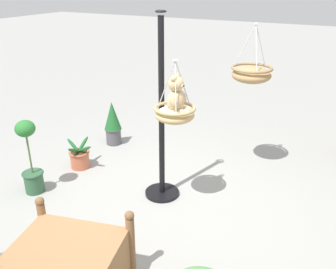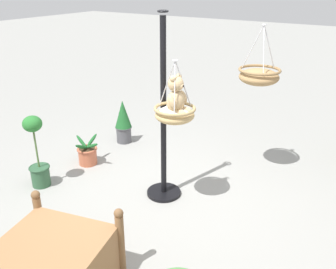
% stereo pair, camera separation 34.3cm
% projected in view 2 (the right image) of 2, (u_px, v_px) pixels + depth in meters
% --- Properties ---
extents(ground_plane, '(40.00, 40.00, 0.00)m').
position_uv_depth(ground_plane, '(164.00, 204.00, 4.55)').
color(ground_plane, gray).
extents(display_pole_central, '(0.44, 0.44, 2.29)m').
position_uv_depth(display_pole_central, '(164.00, 146.00, 4.50)').
color(display_pole_central, black).
rests_on(display_pole_central, ground).
extents(hanging_basket_with_teddy, '(0.47, 0.47, 0.70)m').
position_uv_depth(hanging_basket_with_teddy, '(175.00, 114.00, 4.05)').
color(hanging_basket_with_teddy, tan).
extents(teddy_bear, '(0.30, 0.26, 0.44)m').
position_uv_depth(teddy_bear, '(177.00, 98.00, 3.96)').
color(teddy_bear, tan).
extents(hanging_basket_left_high, '(0.54, 0.54, 0.76)m').
position_uv_depth(hanging_basket_left_high, '(259.00, 76.00, 4.71)').
color(hanging_basket_left_high, '#A37F51').
extents(wooden_planter_box, '(1.07, 1.14, 0.71)m').
position_uv_depth(wooden_planter_box, '(55.00, 264.00, 3.21)').
color(wooden_planter_box, '#9E7047').
rests_on(wooden_planter_box, ground).
extents(potted_plant_flowering_red, '(0.51, 0.50, 0.42)m').
position_uv_depth(potted_plant_flowering_red, '(87.00, 154.00, 5.48)').
color(potted_plant_flowering_red, '#BC6042').
rests_on(potted_plant_flowering_red, ground).
extents(potted_plant_tall_leafy, '(0.28, 0.28, 0.74)m').
position_uv_depth(potted_plant_tall_leafy, '(123.00, 121.00, 6.13)').
color(potted_plant_tall_leafy, '#4C4C51').
rests_on(potted_plant_tall_leafy, ground).
extents(potted_plant_trailing_ivy, '(0.28, 0.28, 1.00)m').
position_uv_depth(potted_plant_trailing_ivy, '(37.00, 156.00, 4.80)').
color(potted_plant_trailing_ivy, '#2D5638').
rests_on(potted_plant_trailing_ivy, ground).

